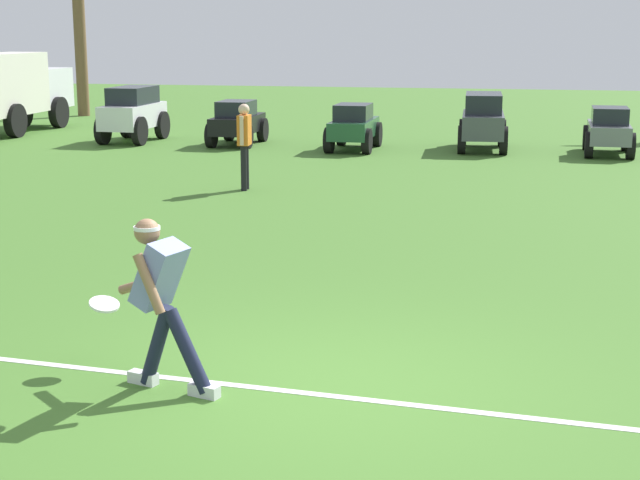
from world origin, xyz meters
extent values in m
plane|color=#427029|center=(0.00, 0.00, 0.00)|extent=(80.00, 80.00, 0.00)
cube|color=white|center=(0.00, -0.17, 0.00)|extent=(18.91, 1.78, 0.01)
cylinder|color=#191E38|center=(-1.35, -0.26, 0.36)|extent=(0.37, 0.21, 0.72)
cube|color=silver|center=(-1.50, -0.22, 0.05)|extent=(0.28, 0.17, 0.10)
cylinder|color=#191E38|center=(-1.05, -0.35, 0.36)|extent=(0.46, 0.24, 0.69)
cube|color=silver|center=(-0.90, -0.40, 0.05)|extent=(0.28, 0.17, 0.10)
cube|color=#7A84C6|center=(-1.30, -0.28, 0.97)|extent=(0.48, 0.44, 0.57)
sphere|color=#936B4C|center=(-1.40, -0.25, 1.31)|extent=(0.26, 0.26, 0.21)
cylinder|color=white|center=(-1.40, -0.25, 1.34)|extent=(0.27, 0.27, 0.03)
cylinder|color=#936B4C|center=(-1.51, -0.03, 0.82)|extent=(0.57, 0.24, 0.27)
cylinder|color=#936B4C|center=(-1.31, -0.48, 0.94)|extent=(0.29, 0.16, 0.49)
cylinder|color=white|center=(-1.98, 0.13, 0.56)|extent=(0.36, 0.37, 0.10)
cylinder|color=black|center=(-3.40, 9.39, 0.41)|extent=(0.12, 0.12, 0.82)
cylinder|color=black|center=(-3.41, 9.57, 0.41)|extent=(0.12, 0.12, 0.82)
cube|color=orange|center=(-3.41, 9.48, 1.09)|extent=(0.22, 0.35, 0.54)
cylinder|color=beige|center=(-3.39, 9.27, 1.10)|extent=(0.08, 0.08, 0.52)
cylinder|color=beige|center=(-3.42, 9.69, 1.10)|extent=(0.08, 0.08, 0.52)
sphere|color=beige|center=(-3.41, 9.48, 1.46)|extent=(0.21, 0.21, 0.20)
cube|color=silver|center=(-8.35, 16.25, 0.66)|extent=(0.99, 2.35, 0.60)
cube|color=#1E232B|center=(-8.35, 16.30, 1.18)|extent=(0.87, 1.55, 0.44)
cylinder|color=black|center=(-8.83, 17.03, 0.36)|extent=(0.18, 0.72, 0.72)
cylinder|color=black|center=(-7.85, 17.03, 0.36)|extent=(0.18, 0.72, 0.72)
cylinder|color=black|center=(-8.84, 15.48, 0.36)|extent=(0.18, 0.72, 0.72)
cylinder|color=black|center=(-7.86, 15.47, 0.36)|extent=(0.18, 0.72, 0.72)
cube|color=black|center=(-5.53, 16.19, 0.51)|extent=(0.92, 2.21, 0.42)
cube|color=#1E232B|center=(-5.53, 16.09, 0.91)|extent=(0.80, 1.11, 0.38)
cylinder|color=black|center=(-5.99, 16.95, 0.30)|extent=(0.19, 0.60, 0.60)
cylinder|color=black|center=(-5.09, 16.96, 0.30)|extent=(0.19, 0.60, 0.60)
cylinder|color=black|center=(-5.97, 15.41, 0.30)|extent=(0.19, 0.60, 0.60)
cylinder|color=black|center=(-5.07, 15.42, 0.30)|extent=(0.19, 0.60, 0.60)
cube|color=#235133|center=(-2.49, 15.74, 0.51)|extent=(0.92, 2.21, 0.42)
cube|color=#1E232B|center=(-2.49, 15.64, 0.91)|extent=(0.80, 1.11, 0.38)
cylinder|color=black|center=(-2.93, 16.51, 0.30)|extent=(0.18, 0.60, 0.60)
cylinder|color=black|center=(-2.03, 16.51, 0.30)|extent=(0.18, 0.60, 0.60)
cylinder|color=black|center=(-2.94, 14.97, 0.30)|extent=(0.18, 0.60, 0.60)
cylinder|color=black|center=(-2.04, 14.97, 0.30)|extent=(0.18, 0.60, 0.60)
cube|color=#474C51|center=(0.55, 16.31, 0.60)|extent=(1.08, 2.44, 0.55)
cube|color=#1E232B|center=(0.54, 16.46, 1.11)|extent=(0.93, 1.84, 0.46)
cylinder|color=black|center=(0.03, 17.13, 0.33)|extent=(0.21, 0.67, 0.66)
cylinder|color=black|center=(0.99, 17.17, 0.33)|extent=(0.21, 0.67, 0.66)
cylinder|color=black|center=(0.11, 15.45, 0.33)|extent=(0.21, 0.67, 0.66)
cylinder|color=black|center=(1.07, 15.50, 0.33)|extent=(0.21, 0.67, 0.66)
cube|color=slate|center=(3.44, 16.03, 0.51)|extent=(0.95, 2.22, 0.42)
cube|color=#1E232B|center=(3.44, 15.93, 0.91)|extent=(0.82, 1.12, 0.38)
cylinder|color=black|center=(3.01, 16.82, 0.30)|extent=(0.19, 0.60, 0.60)
cylinder|color=black|center=(3.91, 16.79, 0.30)|extent=(0.19, 0.60, 0.60)
cylinder|color=black|center=(2.97, 15.28, 0.30)|extent=(0.19, 0.60, 0.60)
cylinder|color=black|center=(3.87, 15.25, 0.30)|extent=(0.19, 0.60, 0.60)
cube|color=silver|center=(-12.40, 19.42, 1.12)|extent=(1.08, 1.72, 1.15)
cylinder|color=black|center=(-12.97, 19.07, 0.45)|extent=(0.25, 0.90, 0.90)
cylinder|color=black|center=(-11.82, 19.09, 0.45)|extent=(0.25, 0.90, 0.90)
cylinder|color=black|center=(-11.78, 16.48, 0.45)|extent=(0.25, 0.90, 0.90)
cylinder|color=brown|center=(-12.84, 22.89, 2.97)|extent=(0.39, 0.39, 5.94)
camera|label=1|loc=(1.53, -7.49, 2.92)|focal=55.00mm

